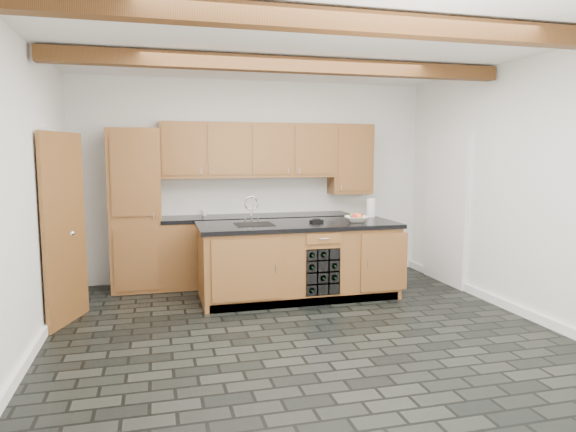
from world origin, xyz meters
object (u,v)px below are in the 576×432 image
at_px(island, 299,260).
at_px(kitchen_scale, 316,221).
at_px(paper_towel, 371,208).
at_px(fruit_bowl, 356,219).

relative_size(island, kitchen_scale, 14.47).
height_order(island, paper_towel, paper_towel).
relative_size(island, paper_towel, 9.94).
height_order(island, kitchen_scale, kitchen_scale).
height_order(kitchen_scale, fruit_bowl, fruit_bowl).
xyz_separation_m(kitchen_scale, paper_towel, (0.90, 0.39, 0.10)).
xyz_separation_m(island, fruit_bowl, (0.72, -0.08, 0.50)).
relative_size(fruit_bowl, paper_towel, 1.18).
relative_size(island, fruit_bowl, 8.42).
distance_m(island, paper_towel, 1.31).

